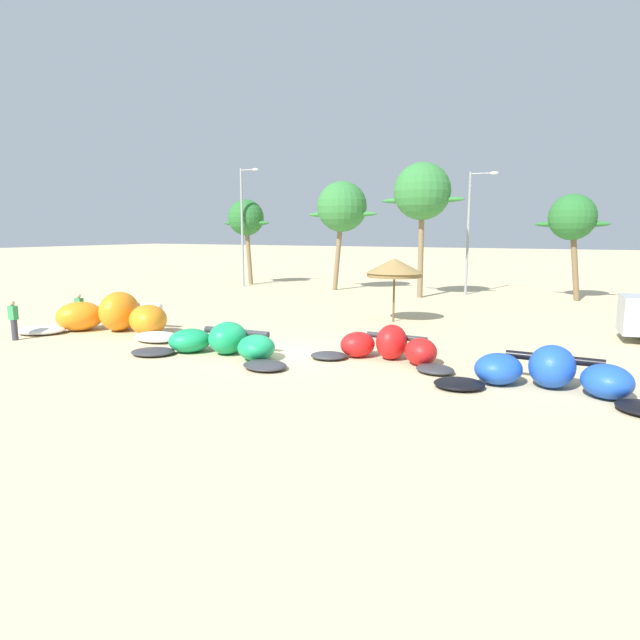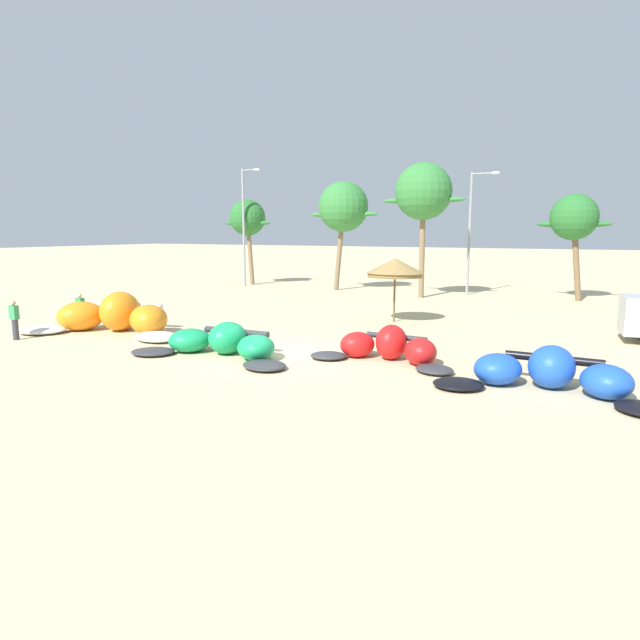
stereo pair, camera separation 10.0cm
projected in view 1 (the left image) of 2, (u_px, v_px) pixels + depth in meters
The scene contains 14 objects.
ground_plane at pixel (280, 354), 19.55m from camera, with size 260.00×260.00×0.00m, color beige.
kite_far_left at pixel (114, 317), 23.62m from camera, with size 7.94×4.47×1.75m.
kite_left at pixel (222, 343), 19.23m from camera, with size 6.57×3.05×1.16m.
kite_left_of_center at pixel (388, 348), 18.46m from camera, with size 5.33×2.54×1.21m.
kite_center at pixel (550, 374), 15.01m from camera, with size 6.33×2.91×1.22m.
beach_umbrella_near_van at pixel (394, 268), 26.14m from camera, with size 2.77×2.77×3.10m.
person_near_kites at pixel (14, 320), 21.92m from camera, with size 0.36×0.24×1.62m.
person_by_umbrellas at pixel (80, 311), 24.48m from camera, with size 0.36×0.24×1.62m.
palm_leftmost at pixel (246, 219), 44.48m from camera, with size 4.42×2.94×6.96m.
palm_left at pixel (342, 207), 39.67m from camera, with size 5.50×3.67×7.99m.
palm_left_of_gap at pixel (422, 192), 35.15m from camera, with size 5.55×3.70×8.79m.
palm_center_left at pixel (572, 218), 34.01m from camera, with size 4.34×2.89×6.71m.
lamppost_west at pixel (243, 221), 42.84m from camera, with size 1.69×0.24×9.22m.
lamppost_west_center at pixel (471, 226), 37.13m from camera, with size 1.91×0.24×8.35m.
Camera 1 is at (9.91, -16.38, 4.38)m, focal length 30.42 mm.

